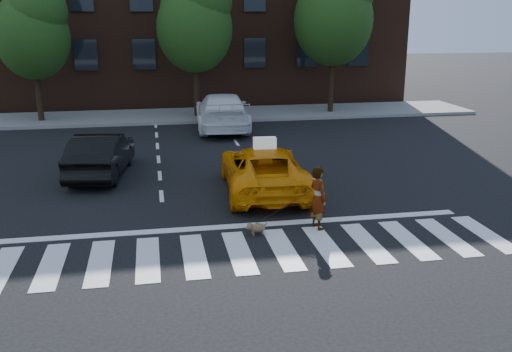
{
  "coord_description": "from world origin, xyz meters",
  "views": [
    {
      "loc": [
        -1.76,
        -11.57,
        5.11
      ],
      "look_at": [
        0.79,
        2.22,
        1.1
      ],
      "focal_mm": 40.0,
      "sensor_mm": 36.0,
      "label": 1
    }
  ],
  "objects_px": {
    "taxi": "(263,169)",
    "black_sedan": "(101,154)",
    "dog": "(256,228)",
    "woman": "(318,198)",
    "tree_left": "(33,28)",
    "tree_right": "(334,10)",
    "white_suv": "(222,111)",
    "tree_mid": "(195,19)"
  },
  "relations": [
    {
      "from": "tree_mid",
      "to": "taxi",
      "type": "distance_m",
      "value": 13.35
    },
    {
      "from": "taxi",
      "to": "black_sedan",
      "type": "bearing_deg",
      "value": -25.34
    },
    {
      "from": "tree_mid",
      "to": "tree_right",
      "type": "height_order",
      "value": "tree_right"
    },
    {
      "from": "tree_right",
      "to": "woman",
      "type": "xyz_separation_m",
      "value": [
        -5.42,
        -15.9,
        -4.47
      ]
    },
    {
      "from": "tree_left",
      "to": "taxi",
      "type": "xyz_separation_m",
      "value": [
        8.37,
        -12.66,
        -3.76
      ]
    },
    {
      "from": "tree_right",
      "to": "white_suv",
      "type": "distance_m",
      "value": 8.16
    },
    {
      "from": "tree_left",
      "to": "tree_right",
      "type": "distance_m",
      "value": 14.52
    },
    {
      "from": "tree_mid",
      "to": "taxi",
      "type": "height_order",
      "value": "tree_mid"
    },
    {
      "from": "taxi",
      "to": "tree_right",
      "type": "bearing_deg",
      "value": -112.47
    },
    {
      "from": "tree_mid",
      "to": "white_suv",
      "type": "xyz_separation_m",
      "value": [
        0.87,
        -3.04,
        -4.03
      ]
    },
    {
      "from": "black_sedan",
      "to": "white_suv",
      "type": "xyz_separation_m",
      "value": [
        4.85,
        6.96,
        0.12
      ]
    },
    {
      "from": "black_sedan",
      "to": "white_suv",
      "type": "distance_m",
      "value": 8.49
    },
    {
      "from": "tree_left",
      "to": "dog",
      "type": "height_order",
      "value": "tree_left"
    },
    {
      "from": "woman",
      "to": "tree_mid",
      "type": "bearing_deg",
      "value": -10.45
    },
    {
      "from": "taxi",
      "to": "white_suv",
      "type": "xyz_separation_m",
      "value": [
        0.0,
        9.62,
        0.14
      ]
    },
    {
      "from": "tree_left",
      "to": "taxi",
      "type": "relative_size",
      "value": 1.33
    },
    {
      "from": "tree_mid",
      "to": "white_suv",
      "type": "height_order",
      "value": "tree_mid"
    },
    {
      "from": "white_suv",
      "to": "woman",
      "type": "distance_m",
      "value": 12.88
    },
    {
      "from": "black_sedan",
      "to": "dog",
      "type": "relative_size",
      "value": 7.94
    },
    {
      "from": "tree_right",
      "to": "white_suv",
      "type": "xyz_separation_m",
      "value": [
        -6.13,
        -3.04,
        -4.44
      ]
    },
    {
      "from": "woman",
      "to": "tree_right",
      "type": "bearing_deg",
      "value": -34.95
    },
    {
      "from": "taxi",
      "to": "black_sedan",
      "type": "xyz_separation_m",
      "value": [
        -4.85,
        2.66,
        0.02
      ]
    },
    {
      "from": "tree_right",
      "to": "black_sedan",
      "type": "relative_size",
      "value": 1.8
    },
    {
      "from": "woman",
      "to": "dog",
      "type": "relative_size",
      "value": 2.93
    },
    {
      "from": "woman",
      "to": "taxi",
      "type": "bearing_deg",
      "value": -3.66
    },
    {
      "from": "tree_mid",
      "to": "woman",
      "type": "height_order",
      "value": "tree_mid"
    },
    {
      "from": "tree_mid",
      "to": "black_sedan",
      "type": "distance_m",
      "value": 11.53
    },
    {
      "from": "white_suv",
      "to": "tree_mid",
      "type": "bearing_deg",
      "value": -70.42
    },
    {
      "from": "tree_right",
      "to": "woman",
      "type": "bearing_deg",
      "value": -108.82
    },
    {
      "from": "white_suv",
      "to": "dog",
      "type": "relative_size",
      "value": 10.5
    },
    {
      "from": "white_suv",
      "to": "tree_left",
      "type": "bearing_deg",
      "value": -16.29
    },
    {
      "from": "tree_mid",
      "to": "dog",
      "type": "relative_size",
      "value": 13.19
    },
    {
      "from": "white_suv",
      "to": "dog",
      "type": "height_order",
      "value": "white_suv"
    },
    {
      "from": "tree_left",
      "to": "woman",
      "type": "relative_size",
      "value": 4.12
    },
    {
      "from": "tree_mid",
      "to": "white_suv",
      "type": "relative_size",
      "value": 1.26
    },
    {
      "from": "white_suv",
      "to": "black_sedan",
      "type": "bearing_deg",
      "value": 58.76
    },
    {
      "from": "black_sedan",
      "to": "woman",
      "type": "xyz_separation_m",
      "value": [
        5.57,
        -5.9,
        0.09
      ]
    },
    {
      "from": "dog",
      "to": "woman",
      "type": "bearing_deg",
      "value": -0.65
    },
    {
      "from": "black_sedan",
      "to": "dog",
      "type": "distance_m",
      "value": 7.26
    },
    {
      "from": "tree_right",
      "to": "taxi",
      "type": "height_order",
      "value": "tree_right"
    },
    {
      "from": "tree_mid",
      "to": "black_sedan",
      "type": "relative_size",
      "value": 1.66
    },
    {
      "from": "black_sedan",
      "to": "woman",
      "type": "bearing_deg",
      "value": 141.17
    }
  ]
}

